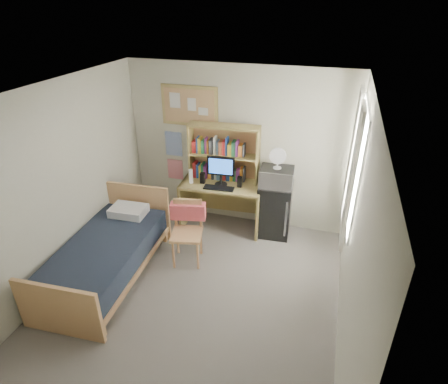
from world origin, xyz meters
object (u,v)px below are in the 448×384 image
(bed, at_px, (106,260))
(speaker_left, at_px, (203,178))
(desk, at_px, (222,205))
(desk_fan, at_px, (278,159))
(microwave, at_px, (277,177))
(desk_chair, at_px, (187,234))
(bulletin_board, at_px, (190,106))
(monitor, at_px, (221,172))
(speaker_right, at_px, (240,182))
(mini_fridge, at_px, (274,209))

(bed, relative_size, speaker_left, 11.60)
(desk, relative_size, desk_fan, 4.23)
(speaker_left, xyz_separation_m, desk_fan, (1.15, 0.13, 0.42))
(bed, height_order, microwave, microwave)
(desk_chair, distance_m, microwave, 1.61)
(desk_chair, bearing_deg, desk_fan, 32.47)
(bulletin_board, distance_m, monitor, 1.15)
(speaker_right, relative_size, microwave, 0.34)
(mini_fridge, xyz_separation_m, speaker_right, (-0.55, -0.11, 0.46))
(speaker_left, bearing_deg, desk_fan, 2.44)
(bulletin_board, bearing_deg, mini_fridge, -9.91)
(monitor, xyz_separation_m, speaker_right, (0.30, 0.02, -0.14))
(monitor, distance_m, desk_fan, 0.91)
(monitor, bearing_deg, desk, 90.00)
(speaker_right, height_order, microwave, microwave)
(mini_fridge, height_order, speaker_left, speaker_left)
(desk_fan, bearing_deg, speaker_right, -174.71)
(desk_chair, distance_m, bed, 1.14)
(speaker_left, bearing_deg, mini_fridge, 3.42)
(desk, relative_size, desk_chair, 1.38)
(monitor, bearing_deg, desk_fan, 3.29)
(desk_chair, height_order, speaker_left, speaker_left)
(desk_chair, bearing_deg, mini_fridge, 33.02)
(bulletin_board, xyz_separation_m, microwave, (1.49, -0.28, -0.90))
(monitor, relative_size, speaker_right, 2.67)
(monitor, bearing_deg, mini_fridge, 4.61)
(monitor, xyz_separation_m, desk_fan, (0.85, 0.11, 0.28))
(speaker_right, bearing_deg, speaker_left, 180.00)
(monitor, relative_size, microwave, 0.91)
(mini_fridge, bearing_deg, bed, -142.31)
(bed, bearing_deg, speaker_left, 59.12)
(speaker_left, xyz_separation_m, speaker_right, (0.60, 0.04, -0.00))
(desk, bearing_deg, bed, -127.77)
(mini_fridge, distance_m, monitor, 1.05)
(speaker_left, bearing_deg, desk, 11.31)
(desk_fan, bearing_deg, mini_fridge, 90.00)
(microwave, bearing_deg, desk, 179.55)
(bed, distance_m, microwave, 2.73)
(bulletin_board, height_order, desk, bulletin_board)
(speaker_left, xyz_separation_m, microwave, (1.15, 0.13, 0.12))
(bulletin_board, bearing_deg, desk_chair, -72.42)
(desk, bearing_deg, monitor, -90.00)
(speaker_right, distance_m, microwave, 0.58)
(speaker_left, distance_m, microwave, 1.17)
(desk, bearing_deg, mini_fridge, 0.63)
(desk_chair, bearing_deg, speaker_right, 50.00)
(bed, relative_size, speaker_right, 11.88)
(desk_chair, xyz_separation_m, speaker_right, (0.50, 0.99, 0.43))
(monitor, height_order, speaker_left, monitor)
(bulletin_board, distance_m, speaker_left, 1.15)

